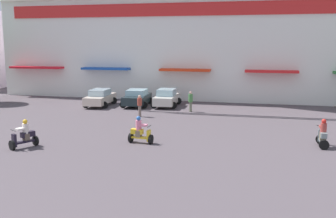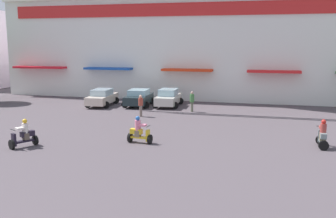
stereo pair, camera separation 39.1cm
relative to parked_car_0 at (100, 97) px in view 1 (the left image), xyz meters
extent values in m
plane|color=#4B4248|center=(6.71, -12.48, -0.74)|extent=(128.00, 128.00, 0.00)
cube|color=silver|center=(6.71, 10.29, 4.06)|extent=(38.60, 11.54, 9.60)
cube|color=red|center=(6.71, 4.46, 7.77)|extent=(35.51, 0.12, 1.18)
cube|color=red|center=(-8.59, 3.97, 2.25)|extent=(5.62, 1.10, 0.20)
cube|color=#18449B|center=(-1.06, 3.97, 2.25)|extent=(4.75, 1.10, 0.20)
cube|color=red|center=(6.79, 3.97, 2.25)|extent=(4.73, 1.10, 0.20)
cube|color=red|center=(14.56, 3.97, 2.25)|extent=(4.59, 1.10, 0.20)
cube|color=beige|center=(0.00, 0.00, -0.13)|extent=(1.91, 4.28, 0.67)
cube|color=#99B2BB|center=(0.00, 0.00, 0.47)|extent=(1.55, 2.18, 0.52)
cylinder|color=black|center=(-0.91, 1.24, -0.44)|extent=(0.61, 0.20, 0.60)
cylinder|color=black|center=(0.74, 1.35, -0.44)|extent=(0.61, 0.20, 0.60)
cylinder|color=black|center=(-0.74, -1.35, -0.44)|extent=(0.61, 0.20, 0.60)
cylinder|color=black|center=(0.91, -1.24, -0.44)|extent=(0.61, 0.20, 0.60)
cube|color=#1C282B|center=(3.18, 0.69, -0.12)|extent=(2.14, 4.06, 0.70)
cube|color=#93BAC5|center=(3.18, 0.69, 0.47)|extent=(1.73, 2.08, 0.48)
cylinder|color=black|center=(2.17, 1.83, -0.44)|extent=(0.61, 0.21, 0.60)
cylinder|color=black|center=(4.00, 1.98, -0.44)|extent=(0.61, 0.21, 0.60)
cylinder|color=black|center=(2.36, -0.60, -0.44)|extent=(0.61, 0.21, 0.60)
cylinder|color=black|center=(4.19, -0.46, -0.44)|extent=(0.61, 0.21, 0.60)
cube|color=beige|center=(5.74, 1.12, -0.12)|extent=(1.86, 4.11, 0.70)
cube|color=#92B4C0|center=(5.74, 1.12, 0.50)|extent=(1.53, 2.08, 0.55)
cylinder|color=black|center=(4.85, 2.33, -0.44)|extent=(0.61, 0.19, 0.60)
cylinder|color=black|center=(6.51, 2.41, -0.44)|extent=(0.61, 0.19, 0.60)
cylinder|color=black|center=(4.97, -0.17, -0.44)|extent=(0.61, 0.19, 0.60)
cylinder|color=black|center=(6.63, -0.09, -0.44)|extent=(0.61, 0.19, 0.60)
cylinder|color=black|center=(17.06, -9.32, -0.48)|extent=(0.52, 0.15, 0.52)
cylinder|color=black|center=(17.07, -10.52, -0.48)|extent=(0.52, 0.15, 0.52)
cube|color=slate|center=(17.07, -9.92, -0.42)|extent=(0.29, 1.06, 0.10)
cube|color=slate|center=(17.07, -10.14, -0.03)|extent=(0.31, 0.68, 0.28)
cube|color=slate|center=(17.06, -9.44, -0.24)|extent=(0.32, 0.14, 0.69)
cylinder|color=black|center=(17.06, -9.41, 0.31)|extent=(0.52, 0.04, 0.04)
cube|color=#7D6F53|center=(17.07, -10.04, -0.15)|extent=(0.32, 0.28, 0.36)
cylinder|color=#983832|center=(17.07, -10.04, 0.30)|extent=(0.32, 0.32, 0.55)
sphere|color=red|center=(17.07, -10.04, 0.68)|extent=(0.25, 0.25, 0.25)
cube|color=#983832|center=(17.07, -9.78, 0.33)|extent=(0.34, 0.44, 0.10)
cylinder|color=black|center=(7.96, -11.52, -0.48)|extent=(0.19, 0.53, 0.52)
cylinder|color=black|center=(6.76, -11.42, -0.48)|extent=(0.19, 0.53, 0.52)
cube|color=gold|center=(7.36, -11.47, -0.42)|extent=(1.07, 0.37, 0.10)
cube|color=gold|center=(7.15, -11.45, -0.09)|extent=(0.69, 0.36, 0.28)
cube|color=gold|center=(7.84, -11.51, -0.28)|extent=(0.17, 0.33, 0.64)
cylinder|color=black|center=(7.86, -11.51, 0.25)|extent=(0.08, 0.52, 0.04)
cube|color=#796853|center=(7.24, -11.46, -0.21)|extent=(0.31, 0.34, 0.36)
cylinder|color=pink|center=(7.24, -11.46, 0.26)|extent=(0.35, 0.35, 0.58)
sphere|color=#265DAA|center=(7.24, -11.46, 0.65)|extent=(0.25, 0.25, 0.25)
cube|color=pink|center=(7.50, -11.48, 0.28)|extent=(0.47, 0.38, 0.10)
cylinder|color=black|center=(1.29, -14.43, -0.48)|extent=(0.52, 0.38, 0.52)
cylinder|color=black|center=(1.93, -13.28, -0.48)|extent=(0.52, 0.38, 0.52)
cube|color=black|center=(1.61, -13.85, -0.42)|extent=(0.81, 1.15, 0.10)
cube|color=black|center=(1.73, -13.65, -0.05)|extent=(0.62, 0.79, 0.28)
cube|color=black|center=(1.36, -14.31, -0.25)|extent=(0.35, 0.28, 0.68)
cylinder|color=black|center=(1.34, -14.34, 0.29)|extent=(0.47, 0.28, 0.04)
cube|color=brown|center=(1.68, -13.74, -0.17)|extent=(0.42, 0.40, 0.36)
cylinder|color=silver|center=(1.68, -13.74, 0.28)|extent=(0.44, 0.44, 0.54)
sphere|color=gold|center=(1.68, -13.74, 0.66)|extent=(0.25, 0.25, 0.25)
cube|color=silver|center=(1.54, -13.99, 0.31)|extent=(0.51, 0.55, 0.10)
cylinder|color=#75635B|center=(4.92, -4.01, -0.32)|extent=(0.26, 0.26, 0.85)
cylinder|color=#983C2E|center=(4.92, -4.01, 0.39)|extent=(0.42, 0.42, 0.56)
sphere|color=#D6A286|center=(4.92, -4.01, 0.78)|extent=(0.23, 0.23, 0.23)
cylinder|color=#6C6D57|center=(8.26, -1.03, -0.34)|extent=(0.31, 0.31, 0.79)
cylinder|color=#437C40|center=(8.26, -1.03, 0.37)|extent=(0.50, 0.50, 0.64)
sphere|color=tan|center=(8.26, -1.03, 0.80)|extent=(0.22, 0.22, 0.22)
camera|label=1|loc=(13.83, -31.71, 4.83)|focal=41.92mm
camera|label=2|loc=(14.20, -31.61, 4.83)|focal=41.92mm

